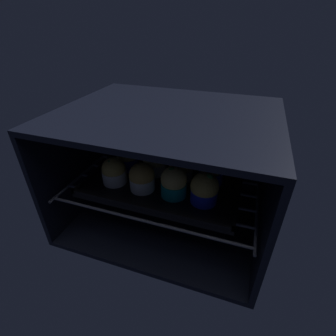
# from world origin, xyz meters

# --- Properties ---
(oven_cavity) EXTENTS (0.59, 0.47, 0.37)m
(oven_cavity) POSITION_xyz_m (0.00, 0.26, 0.17)
(oven_cavity) COLOR black
(oven_cavity) RESTS_ON ground
(oven_rack) EXTENTS (0.55, 0.42, 0.01)m
(oven_rack) POSITION_xyz_m (0.00, 0.22, 0.14)
(oven_rack) COLOR #444756
(oven_rack) RESTS_ON oven_cavity
(baking_tray) EXTENTS (0.44, 0.35, 0.02)m
(baking_tray) POSITION_xyz_m (0.00, 0.23, 0.15)
(baking_tray) COLOR black
(baking_tray) RESTS_ON oven_rack
(muffin_row0_col0) EXTENTS (0.07, 0.07, 0.08)m
(muffin_row0_col0) POSITION_xyz_m (-0.14, 0.14, 0.19)
(muffin_row0_col0) COLOR silver
(muffin_row0_col0) RESTS_ON baking_tray
(muffin_row0_col1) EXTENTS (0.07, 0.07, 0.08)m
(muffin_row0_col1) POSITION_xyz_m (-0.04, 0.13, 0.19)
(muffin_row0_col1) COLOR silver
(muffin_row0_col1) RESTS_ON baking_tray
(muffin_row0_col2) EXTENTS (0.07, 0.07, 0.09)m
(muffin_row0_col2) POSITION_xyz_m (0.05, 0.14, 0.19)
(muffin_row0_col2) COLOR #0C8C84
(muffin_row0_col2) RESTS_ON baking_tray
(muffin_row0_col3) EXTENTS (0.07, 0.07, 0.09)m
(muffin_row0_col3) POSITION_xyz_m (0.13, 0.13, 0.19)
(muffin_row0_col3) COLOR #1928B7
(muffin_row0_col3) RESTS_ON baking_tray
(muffin_row1_col0) EXTENTS (0.07, 0.07, 0.09)m
(muffin_row1_col0) POSITION_xyz_m (-0.13, 0.22, 0.19)
(muffin_row1_col0) COLOR #1928B7
(muffin_row1_col0) RESTS_ON baking_tray
(muffin_row1_col1) EXTENTS (0.08, 0.08, 0.09)m
(muffin_row1_col1) POSITION_xyz_m (-0.04, 0.23, 0.19)
(muffin_row1_col1) COLOR silver
(muffin_row1_col1) RESTS_ON baking_tray
(muffin_row1_col2) EXTENTS (0.07, 0.07, 0.08)m
(muffin_row1_col2) POSITION_xyz_m (0.04, 0.22, 0.19)
(muffin_row1_col2) COLOR silver
(muffin_row1_col2) RESTS_ON baking_tray
(muffin_row1_col3) EXTENTS (0.07, 0.07, 0.09)m
(muffin_row1_col3) POSITION_xyz_m (0.13, 0.23, 0.19)
(muffin_row1_col3) COLOR #1928B7
(muffin_row1_col3) RESTS_ON baking_tray
(muffin_row2_col0) EXTENTS (0.08, 0.08, 0.09)m
(muffin_row2_col0) POSITION_xyz_m (-0.13, 0.31, 0.20)
(muffin_row2_col0) COLOR #7A238C
(muffin_row2_col0) RESTS_ON baking_tray
(muffin_row2_col1) EXTENTS (0.07, 0.07, 0.09)m
(muffin_row2_col1) POSITION_xyz_m (-0.04, 0.31, 0.19)
(muffin_row2_col1) COLOR #1928B7
(muffin_row2_col1) RESTS_ON baking_tray
(muffin_row2_col2) EXTENTS (0.07, 0.07, 0.09)m
(muffin_row2_col2) POSITION_xyz_m (0.04, 0.31, 0.19)
(muffin_row2_col2) COLOR #0C8C84
(muffin_row2_col2) RESTS_ON baking_tray
(muffin_row2_col3) EXTENTS (0.07, 0.07, 0.09)m
(muffin_row2_col3) POSITION_xyz_m (0.13, 0.32, 0.19)
(muffin_row2_col3) COLOR #1928B7
(muffin_row2_col3) RESTS_ON baking_tray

